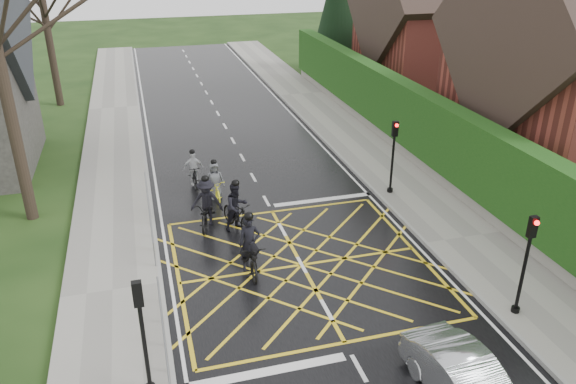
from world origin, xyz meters
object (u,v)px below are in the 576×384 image
cyclist_back (237,211)px  car (468,384)px  cyclist_front (194,172)px  cyclist_lead (215,185)px  cyclist_rear (250,252)px  cyclist_mid (207,207)px

cyclist_back → car: cyclist_back is taller
cyclist_front → cyclist_lead: (0.69, -1.57, -0.01)m
cyclist_rear → cyclist_lead: (-0.25, 5.69, -0.09)m
cyclist_back → cyclist_lead: size_ratio=1.16×
cyclist_rear → cyclist_back: bearing=89.1°
cyclist_rear → car: bearing=-61.3°
cyclist_rear → cyclist_front: cyclist_rear is taller
cyclist_back → car: (3.49, -9.75, -0.12)m
cyclist_rear → cyclist_front: 7.32m
cyclist_front → car: cyclist_front is taller
cyclist_back → cyclist_mid: size_ratio=0.94×
cyclist_rear → cyclist_mid: bearing=105.6°
cyclist_rear → cyclist_mid: cyclist_rear is taller
cyclist_rear → car: (3.59, -6.92, -0.05)m
cyclist_rear → cyclist_lead: bearing=93.8°
cyclist_back → cyclist_rear: bearing=-112.8°
cyclist_lead → cyclist_back: bearing=-85.5°
cyclist_back → cyclist_front: cyclist_back is taller
cyclist_lead → car: bearing=-75.8°
cyclist_front → cyclist_lead: cyclist_lead is taller
cyclist_mid → cyclist_lead: (0.63, 2.21, -0.14)m
cyclist_back → car: 10.35m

